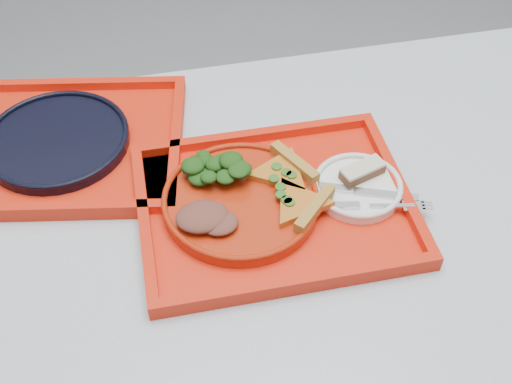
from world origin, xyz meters
The scene contains 13 objects.
table centered at (0.00, 0.00, 0.68)m, with size 1.60×0.80×0.75m.
tray_main centered at (-0.08, -0.02, 0.76)m, with size 0.45×0.35×0.01m, color red.
tray_far centered at (-0.44, 0.21, 0.76)m, with size 0.45×0.35×0.01m, color red.
dinner_plate centered at (-0.14, -0.01, 0.77)m, with size 0.26×0.26×0.02m, color #AD240B.
side_plate centered at (0.06, -0.02, 0.77)m, with size 0.15×0.15×0.01m, color white.
navy_plate centered at (-0.44, 0.21, 0.77)m, with size 0.26×0.26×0.02m, color black.
pizza_slice_a centered at (-0.05, -0.04, 0.79)m, with size 0.12×0.10×0.02m, color gold, non-canonical shape.
pizza_slice_b centered at (-0.06, 0.03, 0.79)m, with size 0.12×0.11×0.02m, color gold, non-canonical shape.
salad_heap centered at (-0.17, 0.05, 0.80)m, with size 0.10×0.09×0.05m, color black.
meat_portion centered at (-0.21, -0.05, 0.79)m, with size 0.09×0.07×0.03m, color brown.
dessert_bar centered at (0.08, 0.00, 0.79)m, with size 0.08×0.05×0.02m.
knife centered at (0.06, -0.03, 0.78)m, with size 0.18×0.02×0.01m, color silver.
fork centered at (0.06, -0.07, 0.78)m, with size 0.18×0.02×0.01m, color silver.
Camera 1 is at (-0.27, -0.71, 1.56)m, focal length 45.00 mm.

